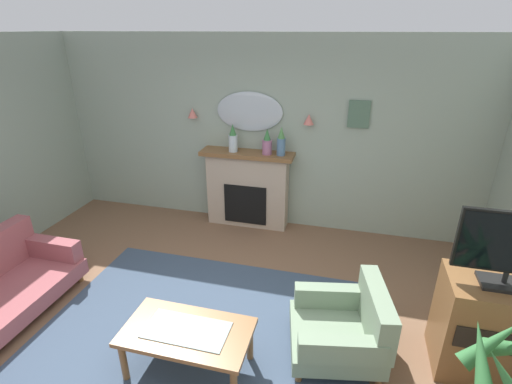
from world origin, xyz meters
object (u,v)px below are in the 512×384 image
at_px(mantel_vase_centre, 233,139).
at_px(wall_sconce_left, 193,113).
at_px(wall_mirror, 249,112).
at_px(armchair_in_corner, 346,327).
at_px(mantel_vase_left, 281,142).
at_px(mantel_vase_right, 267,143).
at_px(tv_cabinet, 488,327).
at_px(framed_picture, 359,114).
at_px(coffee_table, 187,335).
at_px(fireplace, 247,190).
at_px(wall_sconce_right, 309,119).

xyz_separation_m(mantel_vase_centre, wall_sconce_left, (-0.65, 0.12, 0.32)).
xyz_separation_m(wall_mirror, armchair_in_corner, (1.56, -2.38, -1.40)).
bearing_deg(mantel_vase_left, mantel_vase_centre, 180.00).
xyz_separation_m(mantel_vase_centre, wall_mirror, (0.20, 0.17, 0.37)).
height_order(mantel_vase_right, tv_cabinet, mantel_vase_right).
relative_size(wall_sconce_left, armchair_in_corner, 0.15).
distance_m(framed_picture, tv_cabinet, 2.88).
distance_m(mantel_vase_centre, coffee_table, 2.94).
bearing_deg(mantel_vase_centre, armchair_in_corner, -51.50).
distance_m(coffee_table, tv_cabinet, 2.58).
bearing_deg(fireplace, framed_picture, 5.77).
distance_m(wall_sconce_right, tv_cabinet, 3.13).
distance_m(wall_mirror, wall_sconce_right, 0.85).
height_order(wall_mirror, framed_picture, wall_mirror).
height_order(mantel_vase_left, wall_mirror, wall_mirror).
bearing_deg(wall_sconce_right, fireplace, -173.84).
relative_size(mantel_vase_right, wall_sconce_left, 2.61).
distance_m(framed_picture, coffee_table, 3.46).
relative_size(wall_mirror, tv_cabinet, 1.07).
bearing_deg(tv_cabinet, coffee_table, -164.85).
distance_m(mantel_vase_centre, framed_picture, 1.76).
relative_size(coffee_table, armchair_in_corner, 1.14).
bearing_deg(wall_mirror, tv_cabinet, -39.37).
bearing_deg(framed_picture, wall_sconce_left, -178.54).
relative_size(mantel_vase_centre, armchair_in_corner, 0.42).
relative_size(mantel_vase_right, framed_picture, 1.02).
height_order(wall_sconce_left, coffee_table, wall_sconce_left).
bearing_deg(wall_sconce_left, wall_sconce_right, 0.00).
relative_size(mantel_vase_centre, framed_picture, 1.11).
bearing_deg(mantel_vase_centre, mantel_vase_right, 0.00).
xyz_separation_m(fireplace, wall_sconce_left, (-0.85, 0.09, 1.09)).
relative_size(wall_sconce_left, coffee_table, 0.13).
bearing_deg(armchair_in_corner, fireplace, 124.84).
relative_size(fireplace, framed_picture, 3.78).
distance_m(wall_mirror, wall_sconce_left, 0.85).
bearing_deg(mantel_vase_left, framed_picture, 10.20).
xyz_separation_m(wall_mirror, wall_sconce_right, (0.85, -0.05, -0.05)).
distance_m(mantel_vase_centre, tv_cabinet, 3.70).
bearing_deg(tv_cabinet, mantel_vase_centre, 144.76).
relative_size(framed_picture, coffee_table, 0.33).
distance_m(mantel_vase_centre, mantel_vase_left, 0.70).
bearing_deg(armchair_in_corner, wall_mirror, 123.21).
bearing_deg(fireplace, tv_cabinet, -37.54).
distance_m(wall_sconce_left, tv_cabinet, 4.37).
bearing_deg(coffee_table, wall_mirror, 94.76).
height_order(wall_sconce_left, tv_cabinet, wall_sconce_left).
height_order(wall_mirror, coffee_table, wall_mirror).
bearing_deg(wall_mirror, fireplace, -90.00).
height_order(wall_mirror, armchair_in_corner, wall_mirror).
height_order(fireplace, mantel_vase_left, mantel_vase_left).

